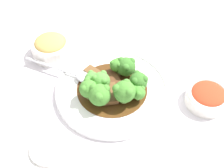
{
  "coord_description": "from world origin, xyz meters",
  "views": [
    {
      "loc": [
        0.41,
        -0.29,
        0.62
      ],
      "look_at": [
        0.0,
        0.0,
        0.03
      ],
      "focal_mm": 50.0,
      "sensor_mm": 36.0,
      "label": 1
    }
  ],
  "objects_px": {
    "beef_strip_2": "(112,81)",
    "broccoli_floret_3": "(116,65)",
    "broccoli_floret_4": "(92,79)",
    "broccoli_floret_5": "(100,95)",
    "side_bowl_kimchi": "(207,96)",
    "broccoli_floret_6": "(101,81)",
    "serving_spoon": "(79,75)",
    "broccoli_floret_2": "(126,66)",
    "broccoli_floret_7": "(138,81)",
    "sauce_dish": "(48,149)",
    "main_plate": "(112,90)",
    "broccoli_floret_1": "(89,89)",
    "broccoli_floret_0": "(123,92)",
    "beef_strip_1": "(96,75)",
    "beef_strip_0": "(109,94)",
    "broccoli_floret_8": "(138,92)",
    "side_bowl_appetizer": "(51,46)"
  },
  "relations": [
    {
      "from": "beef_strip_2",
      "to": "broccoli_floret_3",
      "type": "bearing_deg",
      "value": 127.33
    },
    {
      "from": "broccoli_floret_4",
      "to": "broccoli_floret_5",
      "type": "height_order",
      "value": "broccoli_floret_5"
    },
    {
      "from": "beef_strip_2",
      "to": "side_bowl_kimchi",
      "type": "bearing_deg",
      "value": 43.5
    },
    {
      "from": "broccoli_floret_6",
      "to": "side_bowl_kimchi",
      "type": "xyz_separation_m",
      "value": [
        0.17,
        0.2,
        -0.03
      ]
    },
    {
      "from": "serving_spoon",
      "to": "broccoli_floret_6",
      "type": "bearing_deg",
      "value": 20.44
    },
    {
      "from": "broccoli_floret_2",
      "to": "broccoli_floret_7",
      "type": "distance_m",
      "value": 0.06
    },
    {
      "from": "beef_strip_2",
      "to": "sauce_dish",
      "type": "bearing_deg",
      "value": -71.99
    },
    {
      "from": "main_plate",
      "to": "side_bowl_kimchi",
      "type": "relative_size",
      "value": 2.74
    },
    {
      "from": "broccoli_floret_1",
      "to": "side_bowl_kimchi",
      "type": "bearing_deg",
      "value": 55.25
    },
    {
      "from": "beef_strip_2",
      "to": "broccoli_floret_2",
      "type": "xyz_separation_m",
      "value": [
        -0.0,
        0.05,
        0.02
      ]
    },
    {
      "from": "main_plate",
      "to": "sauce_dish",
      "type": "xyz_separation_m",
      "value": [
        0.06,
        -0.21,
        -0.0
      ]
    },
    {
      "from": "serving_spoon",
      "to": "side_bowl_kimchi",
      "type": "bearing_deg",
      "value": 43.41
    },
    {
      "from": "main_plate",
      "to": "broccoli_floret_0",
      "type": "relative_size",
      "value": 4.54
    },
    {
      "from": "beef_strip_1",
      "to": "broccoli_floret_5",
      "type": "xyz_separation_m",
      "value": [
        0.08,
        -0.04,
        0.03
      ]
    },
    {
      "from": "beef_strip_0",
      "to": "broccoli_floret_6",
      "type": "height_order",
      "value": "broccoli_floret_6"
    },
    {
      "from": "broccoli_floret_2",
      "to": "beef_strip_2",
      "type": "bearing_deg",
      "value": -85.42
    },
    {
      "from": "beef_strip_0",
      "to": "broccoli_floret_5",
      "type": "bearing_deg",
      "value": -76.92
    },
    {
      "from": "broccoli_floret_1",
      "to": "broccoli_floret_3",
      "type": "bearing_deg",
      "value": 105.8
    },
    {
      "from": "side_bowl_kimchi",
      "to": "sauce_dish",
      "type": "distance_m",
      "value": 0.4
    },
    {
      "from": "main_plate",
      "to": "broccoli_floret_1",
      "type": "bearing_deg",
      "value": -96.88
    },
    {
      "from": "broccoli_floret_8",
      "to": "side_bowl_kimchi",
      "type": "distance_m",
      "value": 0.17
    },
    {
      "from": "main_plate",
      "to": "beef_strip_2",
      "type": "bearing_deg",
      "value": 144.0
    },
    {
      "from": "broccoli_floret_1",
      "to": "beef_strip_1",
      "type": "bearing_deg",
      "value": 133.0
    },
    {
      "from": "broccoli_floret_3",
      "to": "side_bowl_kimchi",
      "type": "bearing_deg",
      "value": 35.29
    },
    {
      "from": "broccoli_floret_1",
      "to": "broccoli_floret_7",
      "type": "height_order",
      "value": "same"
    },
    {
      "from": "broccoli_floret_1",
      "to": "broccoli_floret_3",
      "type": "distance_m",
      "value": 0.11
    },
    {
      "from": "broccoli_floret_1",
      "to": "side_bowl_appetizer",
      "type": "distance_m",
      "value": 0.21
    },
    {
      "from": "broccoli_floret_7",
      "to": "side_bowl_kimchi",
      "type": "xyz_separation_m",
      "value": [
        0.12,
        0.13,
        -0.03
      ]
    },
    {
      "from": "serving_spoon",
      "to": "broccoli_floret_1",
      "type": "bearing_deg",
      "value": -11.22
    },
    {
      "from": "main_plate",
      "to": "serving_spoon",
      "type": "relative_size",
      "value": 1.51
    },
    {
      "from": "broccoli_floret_5",
      "to": "sauce_dish",
      "type": "bearing_deg",
      "value": -78.31
    },
    {
      "from": "beef_strip_0",
      "to": "broccoli_floret_7",
      "type": "xyz_separation_m",
      "value": [
        0.02,
        0.07,
        0.03
      ]
    },
    {
      "from": "broccoli_floret_0",
      "to": "broccoli_floret_8",
      "type": "relative_size",
      "value": 1.57
    },
    {
      "from": "broccoli_floret_4",
      "to": "main_plate",
      "type": "bearing_deg",
      "value": 44.38
    },
    {
      "from": "broccoli_floret_2",
      "to": "broccoli_floret_4",
      "type": "relative_size",
      "value": 1.24
    },
    {
      "from": "broccoli_floret_5",
      "to": "serving_spoon",
      "type": "distance_m",
      "value": 0.11
    },
    {
      "from": "main_plate",
      "to": "beef_strip_0",
      "type": "relative_size",
      "value": 4.07
    },
    {
      "from": "beef_strip_1",
      "to": "broccoli_floret_7",
      "type": "height_order",
      "value": "broccoli_floret_7"
    },
    {
      "from": "broccoli_floret_6",
      "to": "serving_spoon",
      "type": "distance_m",
      "value": 0.07
    },
    {
      "from": "broccoli_floret_6",
      "to": "broccoli_floret_0",
      "type": "bearing_deg",
      "value": 18.25
    },
    {
      "from": "sauce_dish",
      "to": "broccoli_floret_6",
      "type": "bearing_deg",
      "value": 110.41
    },
    {
      "from": "beef_strip_2",
      "to": "broccoli_floret_8",
      "type": "bearing_deg",
      "value": 14.85
    },
    {
      "from": "beef_strip_2",
      "to": "serving_spoon",
      "type": "xyz_separation_m",
      "value": [
        -0.06,
        -0.06,
        0.0
      ]
    },
    {
      "from": "beef_strip_1",
      "to": "beef_strip_2",
      "type": "xyz_separation_m",
      "value": [
        0.04,
        0.02,
        -0.0
      ]
    },
    {
      "from": "main_plate",
      "to": "beef_strip_0",
      "type": "height_order",
      "value": "beef_strip_0"
    },
    {
      "from": "beef_strip_2",
      "to": "serving_spoon",
      "type": "relative_size",
      "value": 0.4
    },
    {
      "from": "broccoli_floret_0",
      "to": "side_bowl_appetizer",
      "type": "xyz_separation_m",
      "value": [
        -0.27,
        -0.06,
        -0.03
      ]
    },
    {
      "from": "broccoli_floret_6",
      "to": "beef_strip_2",
      "type": "bearing_deg",
      "value": 94.27
    },
    {
      "from": "broccoli_floret_2",
      "to": "broccoli_floret_1",
      "type": "bearing_deg",
      "value": -84.47
    },
    {
      "from": "broccoli_floret_1",
      "to": "broccoli_floret_2",
      "type": "xyz_separation_m",
      "value": [
        -0.01,
        0.12,
        -0.0
      ]
    }
  ]
}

